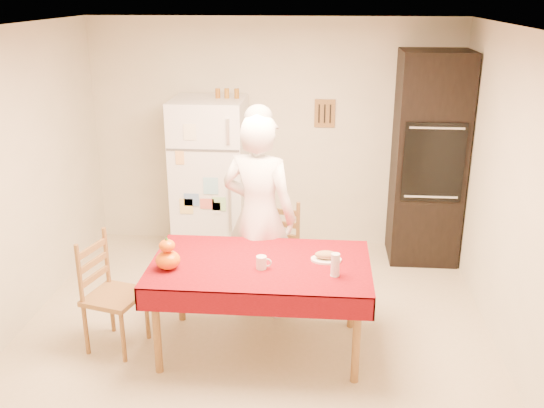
# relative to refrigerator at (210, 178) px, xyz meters

# --- Properties ---
(floor) EXTENTS (4.50, 4.50, 0.00)m
(floor) POSITION_rel_refrigerator_xyz_m (0.65, -1.88, -0.85)
(floor) COLOR tan
(floor) RESTS_ON ground
(room_shell) EXTENTS (4.02, 4.52, 2.51)m
(room_shell) POSITION_rel_refrigerator_xyz_m (0.65, -1.88, 0.77)
(room_shell) COLOR beige
(room_shell) RESTS_ON ground
(refrigerator) EXTENTS (0.75, 0.74, 1.70)m
(refrigerator) POSITION_rel_refrigerator_xyz_m (0.00, 0.00, 0.00)
(refrigerator) COLOR white
(refrigerator) RESTS_ON floor
(oven_cabinet) EXTENTS (0.70, 0.62, 2.20)m
(oven_cabinet) POSITION_rel_refrigerator_xyz_m (2.28, 0.05, 0.25)
(oven_cabinet) COLOR black
(oven_cabinet) RESTS_ON floor
(dining_table) EXTENTS (1.70, 1.00, 0.76)m
(dining_table) POSITION_rel_refrigerator_xyz_m (0.73, -1.88, -0.16)
(dining_table) COLOR brown
(dining_table) RESTS_ON floor
(chair_far) EXTENTS (0.51, 0.49, 0.95)m
(chair_far) POSITION_rel_refrigerator_xyz_m (0.78, -1.04, -0.34)
(chair_far) COLOR brown
(chair_far) RESTS_ON floor
(chair_left) EXTENTS (0.49, 0.51, 0.95)m
(chair_left) POSITION_rel_refrigerator_xyz_m (-0.50, -1.93, -0.34)
(chair_left) COLOR brown
(chair_left) RESTS_ON floor
(seated_woman) EXTENTS (0.76, 0.61, 1.82)m
(seated_woman) POSITION_rel_refrigerator_xyz_m (0.66, -1.27, 0.06)
(seated_woman) COLOR white
(seated_woman) RESTS_ON floor
(coffee_mug) EXTENTS (0.08, 0.08, 0.10)m
(coffee_mug) POSITION_rel_refrigerator_xyz_m (0.75, -1.98, -0.04)
(coffee_mug) COLOR silver
(coffee_mug) RESTS_ON dining_table
(pumpkin_lower) EXTENTS (0.19, 0.19, 0.14)m
(pumpkin_lower) POSITION_rel_refrigerator_xyz_m (0.04, -2.04, -0.02)
(pumpkin_lower) COLOR #D44E05
(pumpkin_lower) RESTS_ON dining_table
(pumpkin_upper) EXTENTS (0.12, 0.12, 0.09)m
(pumpkin_upper) POSITION_rel_refrigerator_xyz_m (0.04, -2.04, 0.10)
(pumpkin_upper) COLOR #D35404
(pumpkin_upper) RESTS_ON pumpkin_lower
(wine_glass) EXTENTS (0.07, 0.07, 0.18)m
(wine_glass) POSITION_rel_refrigerator_xyz_m (1.30, -2.05, -0.00)
(wine_glass) COLOR silver
(wine_glass) RESTS_ON dining_table
(bread_plate) EXTENTS (0.24, 0.24, 0.02)m
(bread_plate) POSITION_rel_refrigerator_xyz_m (1.24, -1.80, -0.08)
(bread_plate) COLOR white
(bread_plate) RESTS_ON dining_table
(bread_loaf) EXTENTS (0.18, 0.10, 0.06)m
(bread_loaf) POSITION_rel_refrigerator_xyz_m (1.24, -1.80, -0.04)
(bread_loaf) COLOR #AC8255
(bread_loaf) RESTS_ON bread_plate
(spice_jar_left) EXTENTS (0.05, 0.05, 0.10)m
(spice_jar_left) POSITION_rel_refrigerator_xyz_m (0.10, 0.05, 0.90)
(spice_jar_left) COLOR #92561A
(spice_jar_left) RESTS_ON refrigerator
(spice_jar_mid) EXTENTS (0.05, 0.05, 0.10)m
(spice_jar_mid) POSITION_rel_refrigerator_xyz_m (0.19, 0.05, 0.90)
(spice_jar_mid) COLOR #99621B
(spice_jar_mid) RESTS_ON refrigerator
(spice_jar_right) EXTENTS (0.05, 0.05, 0.10)m
(spice_jar_right) POSITION_rel_refrigerator_xyz_m (0.29, 0.05, 0.90)
(spice_jar_right) COLOR brown
(spice_jar_right) RESTS_ON refrigerator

